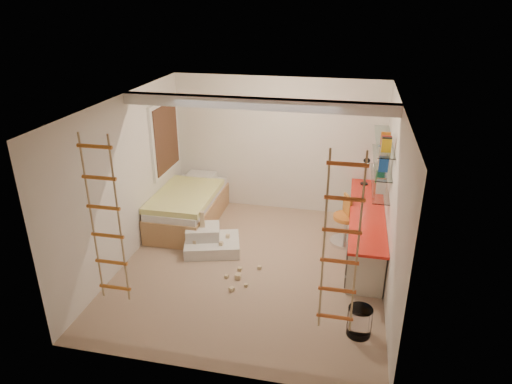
% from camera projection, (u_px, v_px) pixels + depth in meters
% --- Properties ---
extents(floor, '(4.50, 4.50, 0.00)m').
position_uv_depth(floor, '(252.00, 266.00, 7.21)').
color(floor, tan).
rests_on(floor, ground).
extents(ceiling_beam, '(4.00, 0.18, 0.16)m').
position_uv_depth(ceiling_beam, '(256.00, 104.00, 6.48)').
color(ceiling_beam, white).
rests_on(ceiling_beam, ceiling).
extents(window_frame, '(0.06, 1.15, 1.35)m').
position_uv_depth(window_frame, '(164.00, 138.00, 8.32)').
color(window_frame, white).
rests_on(window_frame, wall_left).
extents(window_blind, '(0.02, 1.00, 1.20)m').
position_uv_depth(window_blind, '(167.00, 138.00, 8.31)').
color(window_blind, '#4C2D1E').
rests_on(window_blind, window_frame).
extents(rope_ladder_left, '(0.41, 0.04, 2.13)m').
position_uv_depth(rope_ladder_left, '(106.00, 222.00, 5.30)').
color(rope_ladder_left, orange).
rests_on(rope_ladder_left, ceiling).
extents(rope_ladder_right, '(0.41, 0.04, 2.13)m').
position_uv_depth(rope_ladder_right, '(341.00, 246.00, 4.78)').
color(rope_ladder_right, '#C74C22').
rests_on(rope_ladder_right, ceiling).
extents(waste_bin, '(0.31, 0.31, 0.39)m').
position_uv_depth(waste_bin, '(359.00, 322.00, 5.68)').
color(waste_bin, white).
rests_on(waste_bin, floor).
extents(desk, '(0.56, 2.80, 0.75)m').
position_uv_depth(desk, '(365.00, 229.00, 7.49)').
color(desk, red).
rests_on(desk, floor).
extents(shelves, '(0.25, 1.80, 0.71)m').
position_uv_depth(shelves, '(381.00, 162.00, 7.27)').
color(shelves, white).
rests_on(shelves, wall_right).
extents(bed, '(1.02, 2.00, 0.69)m').
position_uv_depth(bed, '(189.00, 207.00, 8.46)').
color(bed, '#AD7F51').
rests_on(bed, floor).
extents(task_lamp, '(0.14, 0.36, 0.57)m').
position_uv_depth(task_lamp, '(366.00, 167.00, 8.07)').
color(task_lamp, black).
rests_on(task_lamp, desk).
extents(swivel_chair, '(0.65, 0.65, 0.86)m').
position_uv_depth(swivel_chair, '(346.00, 226.00, 7.77)').
color(swivel_chair, orange).
rests_on(swivel_chair, floor).
extents(play_platform, '(1.06, 0.92, 0.40)m').
position_uv_depth(play_platform, '(210.00, 241.00, 7.62)').
color(play_platform, silver).
rests_on(play_platform, floor).
extents(toy_blocks, '(1.20, 1.24, 0.67)m').
position_uv_depth(toy_blocks, '(223.00, 252.00, 7.19)').
color(toy_blocks, '#CCB284').
rests_on(toy_blocks, floor).
extents(books, '(0.14, 0.64, 0.92)m').
position_uv_depth(books, '(382.00, 155.00, 7.23)').
color(books, white).
rests_on(books, shelves).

